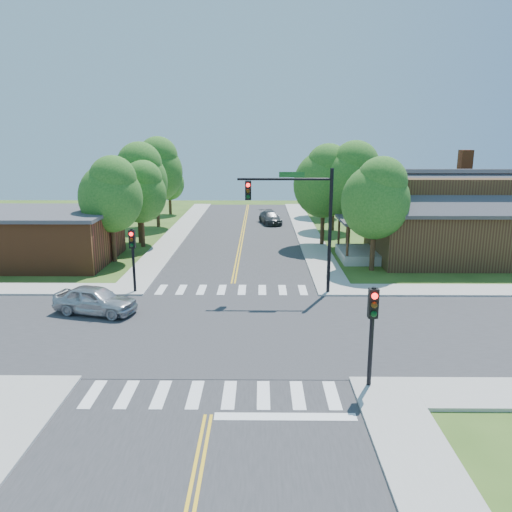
{
  "coord_description": "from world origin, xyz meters",
  "views": [
    {
      "loc": [
        1.68,
        -22.06,
        8.8
      ],
      "look_at": [
        1.43,
        5.8,
        2.2
      ],
      "focal_mm": 35.0,
      "sensor_mm": 36.0,
      "label": 1
    }
  ],
  "objects_px": {
    "car_silver": "(95,301)",
    "house_ne": "(444,215)",
    "car_dgrey": "(270,218)",
    "signal_mast_ne": "(300,211)",
    "signal_pole_se": "(372,319)",
    "signal_pole_nw": "(133,249)"
  },
  "relations": [
    {
      "from": "signal_mast_ne",
      "to": "signal_pole_nw",
      "type": "height_order",
      "value": "signal_mast_ne"
    },
    {
      "from": "signal_pole_se",
      "to": "car_silver",
      "type": "height_order",
      "value": "signal_pole_se"
    },
    {
      "from": "car_dgrey",
      "to": "car_silver",
      "type": "bearing_deg",
      "value": -121.27
    },
    {
      "from": "car_silver",
      "to": "signal_mast_ne",
      "type": "bearing_deg",
      "value": -57.22
    },
    {
      "from": "car_silver",
      "to": "car_dgrey",
      "type": "xyz_separation_m",
      "value": [
        9.46,
        27.58,
        -0.09
      ]
    },
    {
      "from": "signal_pole_se",
      "to": "car_silver",
      "type": "xyz_separation_m",
      "value": [
        -12.34,
        7.7,
        -1.94
      ]
    },
    {
      "from": "signal_mast_ne",
      "to": "car_silver",
      "type": "distance_m",
      "value": 11.96
    },
    {
      "from": "house_ne",
      "to": "signal_mast_ne",
      "type": "bearing_deg",
      "value": -142.32
    },
    {
      "from": "car_dgrey",
      "to": "house_ne",
      "type": "bearing_deg",
      "value": -63.54
    },
    {
      "from": "car_silver",
      "to": "car_dgrey",
      "type": "distance_m",
      "value": 29.15
    },
    {
      "from": "car_silver",
      "to": "car_dgrey",
      "type": "bearing_deg",
      "value": -4.4
    },
    {
      "from": "house_ne",
      "to": "car_silver",
      "type": "distance_m",
      "value": 25.14
    },
    {
      "from": "signal_pole_se",
      "to": "signal_pole_nw",
      "type": "xyz_separation_m",
      "value": [
        -11.2,
        11.2,
        0.0
      ]
    },
    {
      "from": "signal_mast_ne",
      "to": "signal_pole_se",
      "type": "xyz_separation_m",
      "value": [
        1.69,
        -11.21,
        -2.19
      ]
    },
    {
      "from": "signal_pole_se",
      "to": "car_dgrey",
      "type": "bearing_deg",
      "value": 94.68
    },
    {
      "from": "car_silver",
      "to": "car_dgrey",
      "type": "height_order",
      "value": "car_silver"
    },
    {
      "from": "signal_pole_se",
      "to": "car_silver",
      "type": "relative_size",
      "value": 0.83
    },
    {
      "from": "car_silver",
      "to": "house_ne",
      "type": "bearing_deg",
      "value": -46.37
    },
    {
      "from": "signal_pole_se",
      "to": "signal_pole_nw",
      "type": "distance_m",
      "value": 15.84
    },
    {
      "from": "signal_mast_ne",
      "to": "house_ne",
      "type": "distance_m",
      "value": 14.23
    },
    {
      "from": "car_silver",
      "to": "car_dgrey",
      "type": "relative_size",
      "value": 0.97
    },
    {
      "from": "signal_pole_se",
      "to": "house_ne",
      "type": "height_order",
      "value": "house_ne"
    }
  ]
}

